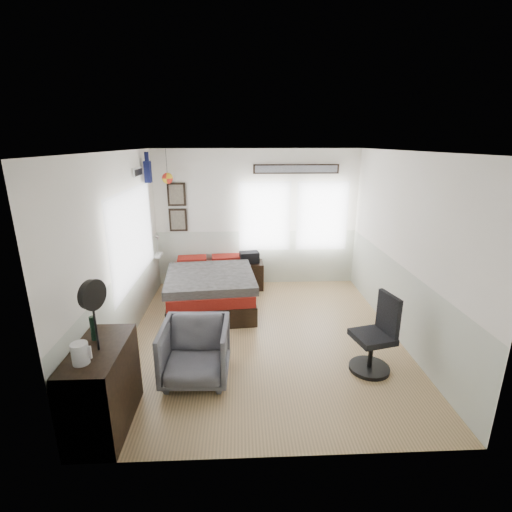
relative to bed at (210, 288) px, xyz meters
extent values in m
cube|color=#94754C|center=(0.88, -1.21, -0.32)|extent=(4.00, 4.50, 0.01)
cube|color=silver|center=(0.88, 1.04, 1.03)|extent=(4.00, 0.02, 2.70)
cube|color=silver|center=(0.88, -3.46, 1.03)|extent=(4.00, 0.02, 2.70)
cube|color=silver|center=(-1.12, -1.21, 1.03)|extent=(0.02, 4.50, 2.70)
cube|color=silver|center=(2.88, -1.21, 1.03)|extent=(0.02, 4.50, 2.70)
cube|color=white|center=(0.88, -1.21, 2.38)|extent=(4.00, 4.50, 0.02)
cube|color=beige|center=(0.88, 1.03, 0.23)|extent=(4.00, 0.01, 1.10)
cube|color=beige|center=(-1.11, -1.21, 0.23)|extent=(0.01, 4.50, 1.10)
cube|color=beige|center=(2.87, -1.21, 0.23)|extent=(0.01, 4.50, 1.10)
cube|color=silver|center=(-1.08, -0.66, 1.13)|extent=(0.03, 2.20, 1.35)
cube|color=silver|center=(1.03, 1.00, 1.08)|extent=(0.95, 0.03, 1.30)
cube|color=silver|center=(2.18, 1.00, 1.08)|extent=(0.95, 0.03, 1.30)
cube|color=black|center=(-0.67, 1.00, 1.03)|extent=(0.35, 0.03, 0.45)
cube|color=black|center=(-0.67, 1.00, 1.53)|extent=(0.35, 0.03, 0.45)
cube|color=#7F7259|center=(-0.67, 0.99, 1.03)|extent=(0.27, 0.01, 0.37)
cube|color=#7F7259|center=(-0.67, 0.99, 1.53)|extent=(0.27, 0.01, 0.37)
cube|color=black|center=(1.63, 1.00, 2.00)|extent=(1.65, 0.03, 0.18)
cube|color=gray|center=(1.63, 0.99, 2.00)|extent=(1.58, 0.01, 0.13)
cube|color=white|center=(-1.08, -0.06, 2.03)|extent=(0.02, 0.48, 0.14)
sphere|color=red|center=(-0.77, 0.74, 1.86)|extent=(0.20, 0.20, 0.20)
cube|color=black|center=(0.00, 0.01, -0.16)|extent=(1.60, 2.15, 0.32)
cube|color=maroon|center=(0.00, 0.01, 0.10)|extent=(1.56, 2.11, 0.18)
cube|color=slate|center=(0.00, -0.21, 0.26)|extent=(1.61, 1.61, 0.14)
cube|color=maroon|center=(-0.34, 0.83, 0.26)|extent=(0.59, 0.40, 0.14)
cube|color=maroon|center=(0.34, 0.83, 0.26)|extent=(0.59, 0.40, 0.14)
cube|color=black|center=(-0.86, -2.97, 0.13)|extent=(0.48, 1.00, 0.90)
imported|color=#56545D|center=(-0.02, -2.21, 0.05)|extent=(0.82, 0.85, 0.74)
cube|color=black|center=(0.72, 0.74, -0.05)|extent=(0.55, 0.44, 0.54)
cylinder|color=black|center=(2.19, -2.13, -0.29)|extent=(0.51, 0.51, 0.05)
cylinder|color=black|center=(2.19, -2.13, -0.07)|extent=(0.06, 0.06, 0.40)
cube|color=black|center=(2.19, -2.13, 0.16)|extent=(0.55, 0.55, 0.08)
cube|color=black|center=(2.38, -2.09, 0.45)|extent=(0.16, 0.42, 0.51)
cylinder|color=silver|center=(-0.91, -3.22, 0.68)|extent=(0.15, 0.15, 0.20)
cube|color=silver|center=(-0.82, -3.22, 0.69)|extent=(0.02, 0.02, 0.12)
cylinder|color=black|center=(-0.94, -2.80, 0.71)|extent=(0.06, 0.06, 0.25)
cylinder|color=black|center=(-0.83, -2.99, 0.86)|extent=(0.02, 0.02, 0.56)
cylinder|color=black|center=(-0.83, -2.99, 1.16)|extent=(0.16, 0.28, 0.28)
cylinder|color=black|center=(-0.80, -2.99, 1.16)|extent=(0.13, 0.28, 0.30)
cube|color=black|center=(0.72, 0.74, 0.33)|extent=(0.40, 0.30, 0.22)
camera|label=1|loc=(0.54, -6.20, 2.50)|focal=26.00mm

